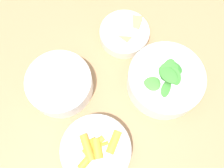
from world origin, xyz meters
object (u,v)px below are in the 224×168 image
object	(u,v)px
bowl_carrots	(96,150)
bowl_cookies	(125,33)
bowl_greens	(165,80)
bowl_beans_hotdog	(60,84)

from	to	relation	value
bowl_carrots	bowl_cookies	world-z (taller)	bowl_carrots
bowl_carrots	bowl_greens	world-z (taller)	bowl_greens
bowl_carrots	bowl_beans_hotdog	bearing A→B (deg)	-7.73
bowl_greens	bowl_carrots	bearing A→B (deg)	96.78
bowl_greens	bowl_cookies	distance (m)	0.17
bowl_cookies	bowl_greens	bearing A→B (deg)	176.03
bowl_carrots	bowl_beans_hotdog	world-z (taller)	bowl_carrots
bowl_beans_hotdog	bowl_cookies	size ratio (longest dim) A/B	1.20
bowl_beans_hotdog	bowl_greens	bearing A→B (deg)	-126.54
bowl_carrots	bowl_beans_hotdog	distance (m)	0.18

